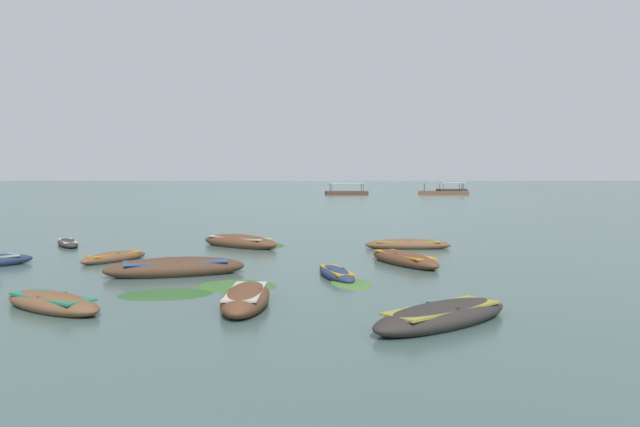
{
  "coord_description": "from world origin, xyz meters",
  "views": [
    {
      "loc": [
        2.26,
        -4.33,
        3.09
      ],
      "look_at": [
        -0.41,
        37.15,
        0.77
      ],
      "focal_mm": 34.72,
      "sensor_mm": 36.0,
      "label": 1
    }
  ],
  "objects": [
    {
      "name": "rowboat_4",
      "position": [
        -11.22,
        23.32,
        0.13
      ],
      "size": [
        2.4,
        3.09,
        0.4
      ],
      "color": "#2D2826",
      "rests_on": "ground"
    },
    {
      "name": "ground_plane",
      "position": [
        0.0,
        1500.0,
        0.0
      ],
      "size": [
        6000.0,
        6000.0,
        0.0
      ],
      "primitive_type": "plane",
      "color": "#425B56"
    },
    {
      "name": "rowboat_9",
      "position": [
        1.54,
        14.88,
        0.13
      ],
      "size": [
        1.67,
        3.17,
        0.41
      ],
      "color": "navy",
      "rests_on": "ground"
    },
    {
      "name": "weed_patch_0",
      "position": [
        2.01,
        13.77,
        0.0
      ],
      "size": [
        1.61,
        2.35,
        0.14
      ],
      "primitive_type": "ellipsoid",
      "rotation": [
        0.0,
        0.0,
        1.8
      ],
      "color": "#477033",
      "rests_on": "ground"
    },
    {
      "name": "ferry_0",
      "position": [
        18.68,
        118.67,
        0.45
      ],
      "size": [
        9.93,
        3.99,
        2.54
      ],
      "color": "brown",
      "rests_on": "ground"
    },
    {
      "name": "ferry_2",
      "position": [
        -0.32,
        116.15,
        0.45
      ],
      "size": [
        8.55,
        4.51,
        2.54
      ],
      "color": "#4C3323",
      "rests_on": "ground"
    },
    {
      "name": "mountain_1",
      "position": [
        -789.42,
        2159.49,
        91.63
      ],
      "size": [
        707.82,
        707.82,
        183.25
      ],
      "primitive_type": "cone",
      "color": "slate",
      "rests_on": "ground"
    },
    {
      "name": "rowboat_1",
      "position": [
        -3.65,
        15.11,
        0.23
      ],
      "size": [
        4.68,
        2.96,
        0.73
      ],
      "color": "#4C3323",
      "rests_on": "ground"
    },
    {
      "name": "weed_patch_4",
      "position": [
        -2.92,
        11.76,
        0.0
      ],
      "size": [
        2.82,
        2.24,
        0.14
      ],
      "primitive_type": "ellipsoid",
      "rotation": [
        0.0,
        0.0,
        0.26
      ],
      "color": "#2D5628",
      "rests_on": "ground"
    },
    {
      "name": "weed_patch_2",
      "position": [
        -1.26,
        13.15,
        0.0
      ],
      "size": [
        2.9,
        2.78,
        0.14
      ],
      "primitive_type": "ellipsoid",
      "rotation": [
        0.0,
        0.0,
        1.24
      ],
      "color": "#38662D",
      "rests_on": "ground"
    },
    {
      "name": "rowboat_11",
      "position": [
        4.41,
        23.26,
        0.17
      ],
      "size": [
        3.86,
        1.17,
        0.53
      ],
      "color": "brown",
      "rests_on": "ground"
    },
    {
      "name": "ferry_1",
      "position": [
        24.02,
        143.93,
        0.45
      ],
      "size": [
        7.49,
        4.99,
        2.54
      ],
      "color": "#2D2826",
      "rests_on": "ground"
    },
    {
      "name": "rowboat_2",
      "position": [
        -5.0,
        9.72,
        0.16
      ],
      "size": [
        3.46,
        2.72,
        0.52
      ],
      "color": "brown",
      "rests_on": "ground"
    },
    {
      "name": "rowboat_5",
      "position": [
        -0.49,
        10.38,
        0.19
      ],
      "size": [
        1.33,
        3.62,
        0.62
      ],
      "color": "brown",
      "rests_on": "ground"
    },
    {
      "name": "mountain_2",
      "position": [
        -196.8,
        2569.73,
        305.14
      ],
      "size": [
        2046.92,
        2046.92,
        610.27
      ],
      "primitive_type": "cone",
      "color": "slate",
      "rests_on": "ground"
    },
    {
      "name": "rowboat_10",
      "position": [
        4.04,
        8.81,
        0.19
      ],
      "size": [
        3.8,
        3.74,
        0.59
      ],
      "color": "#2D2826",
      "rests_on": "ground"
    },
    {
      "name": "rowboat_0",
      "position": [
        -3.2,
        23.44,
        0.22
      ],
      "size": [
        4.4,
        3.59,
        0.71
      ],
      "color": "brown",
      "rests_on": "ground"
    },
    {
      "name": "weed_patch_1",
      "position": [
        -2.49,
        24.0,
        0.0
      ],
      "size": [
        3.39,
        3.77,
        0.14
      ],
      "primitive_type": "ellipsoid",
      "rotation": [
        0.0,
        0.0,
        1.92
      ],
      "color": "#2D5628",
      "rests_on": "ground"
    },
    {
      "name": "rowboat_3",
      "position": [
        3.88,
        18.16,
        0.18
      ],
      "size": [
        2.92,
        4.27,
        0.59
      ],
      "color": "brown",
      "rests_on": "ground"
    },
    {
      "name": "rowboat_6",
      "position": [
        -6.95,
        18.23,
        0.14
      ],
      "size": [
        2.05,
        3.06,
        0.45
      ],
      "color": "brown",
      "rests_on": "ground"
    }
  ]
}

